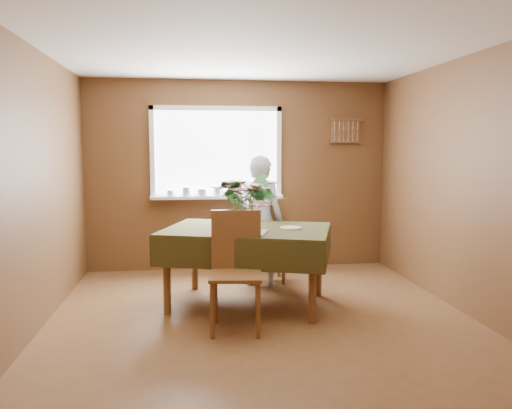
{
  "coord_description": "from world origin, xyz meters",
  "views": [
    {
      "loc": [
        -0.66,
        -4.37,
        1.61
      ],
      "look_at": [
        0.0,
        0.55,
        1.05
      ],
      "focal_mm": 35.0,
      "sensor_mm": 36.0,
      "label": 1
    }
  ],
  "objects": [
    {
      "name": "floor",
      "position": [
        0.0,
        0.0,
        0.0
      ],
      "size": [
        4.5,
        4.5,
        0.0
      ],
      "primitive_type": "plane",
      "color": "brown",
      "rests_on": "ground"
    },
    {
      "name": "ceiling",
      "position": [
        0.0,
        0.0,
        2.5
      ],
      "size": [
        4.5,
        4.5,
        0.0
      ],
      "primitive_type": "plane",
      "rotation": [
        3.14,
        0.0,
        0.0
      ],
      "color": "white",
      "rests_on": "wall_back"
    },
    {
      "name": "wall_back",
      "position": [
        0.0,
        2.25,
        1.25
      ],
      "size": [
        4.0,
        0.0,
        4.0
      ],
      "primitive_type": "plane",
      "rotation": [
        1.57,
        0.0,
        0.0
      ],
      "color": "brown",
      "rests_on": "floor"
    },
    {
      "name": "wall_front",
      "position": [
        0.0,
        -2.25,
        1.25
      ],
      "size": [
        4.0,
        0.0,
        4.0
      ],
      "primitive_type": "plane",
      "rotation": [
        -1.57,
        0.0,
        0.0
      ],
      "color": "brown",
      "rests_on": "floor"
    },
    {
      "name": "wall_left",
      "position": [
        -2.0,
        0.0,
        1.25
      ],
      "size": [
        0.0,
        4.5,
        4.5
      ],
      "primitive_type": "plane",
      "rotation": [
        1.57,
        0.0,
        1.57
      ],
      "color": "brown",
      "rests_on": "floor"
    },
    {
      "name": "wall_right",
      "position": [
        2.0,
        0.0,
        1.25
      ],
      "size": [
        0.0,
        4.5,
        4.5
      ],
      "primitive_type": "plane",
      "rotation": [
        1.57,
        0.0,
        -1.57
      ],
      "color": "brown",
      "rests_on": "floor"
    },
    {
      "name": "window_assembly",
      "position": [
        -0.3,
        2.19,
        1.34
      ],
      "size": [
        1.72,
        0.2,
        1.22
      ],
      "color": "white",
      "rests_on": "wall_back"
    },
    {
      "name": "spoon_rack",
      "position": [
        1.45,
        2.22,
        1.85
      ],
      "size": [
        0.44,
        0.05,
        0.33
      ],
      "color": "brown",
      "rests_on": "wall_back"
    },
    {
      "name": "dining_table",
      "position": [
        -0.08,
        0.62,
        0.7
      ],
      "size": [
        1.92,
        1.59,
        0.81
      ],
      "rotation": [
        0.0,
        0.0,
        -0.32
      ],
      "color": "brown",
      "rests_on": "floor"
    },
    {
      "name": "chair_far",
      "position": [
        0.25,
        1.44,
        0.55
      ],
      "size": [
        0.45,
        0.45,
        1.03
      ],
      "rotation": [
        0.0,
        0.0,
        3.11
      ],
      "color": "brown",
      "rests_on": "floor"
    },
    {
      "name": "chair_near",
      "position": [
        -0.26,
        -0.02,
        0.57
      ],
      "size": [
        0.5,
        0.5,
        1.05
      ],
      "rotation": [
        0.0,
        0.0,
        -0.12
      ],
      "color": "brown",
      "rests_on": "floor"
    },
    {
      "name": "seated_woman",
      "position": [
        0.16,
        1.34,
        0.77
      ],
      "size": [
        0.67,
        0.58,
        1.53
      ],
      "primitive_type": "imported",
      "rotation": [
        0.0,
        0.0,
        2.67
      ],
      "color": "white",
      "rests_on": "floor"
    },
    {
      "name": "flower_bouquet",
      "position": [
        -0.12,
        0.38,
        1.13
      ],
      "size": [
        0.58,
        0.58,
        0.5
      ],
      "rotation": [
        0.0,
        0.0,
        -0.01
      ],
      "color": "white",
      "rests_on": "dining_table"
    },
    {
      "name": "side_plate",
      "position": [
        0.35,
        0.54,
        0.81
      ],
      "size": [
        0.26,
        0.26,
        0.01
      ],
      "primitive_type": "cylinder",
      "rotation": [
        0.0,
        0.0,
        -0.17
      ],
      "color": "white",
      "rests_on": "dining_table"
    },
    {
      "name": "table_knife",
      "position": [
        -0.01,
        0.31,
        0.81
      ],
      "size": [
        0.1,
        0.23,
        0.0
      ],
      "primitive_type": "cube",
      "rotation": [
        0.0,
        0.0,
        -0.34
      ],
      "color": "silver",
      "rests_on": "dining_table"
    }
  ]
}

